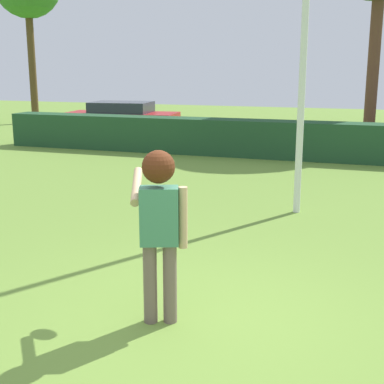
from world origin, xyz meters
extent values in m
plane|color=olive|center=(0.00, 0.00, 0.00)|extent=(60.00, 60.00, 0.00)
cylinder|color=#725E55|center=(-0.42, -0.18, 0.42)|extent=(0.14, 0.14, 0.84)
cylinder|color=#725E55|center=(-0.23, -0.10, 0.42)|extent=(0.14, 0.14, 0.84)
cube|color=#418361|center=(-0.33, -0.14, 1.13)|extent=(0.43, 0.34, 0.58)
cylinder|color=tan|center=(-0.64, 0.04, 1.37)|extent=(0.30, 0.61, 0.30)
cylinder|color=tan|center=(-0.11, -0.06, 1.11)|extent=(0.09, 0.09, 0.62)
sphere|color=tan|center=(-0.33, -0.14, 1.59)|extent=(0.22, 0.22, 0.22)
sphere|color=#4E2411|center=(-0.33, -0.14, 1.62)|extent=(0.32, 0.32, 0.32)
cylinder|color=orange|center=(-0.61, 0.46, 1.52)|extent=(0.28, 0.27, 0.11)
cylinder|color=silver|center=(0.38, 4.63, 3.34)|extent=(0.12, 0.12, 6.69)
cube|color=#21492A|center=(0.00, 10.42, 0.53)|extent=(19.33, 0.90, 1.05)
cube|color=#B21E1E|center=(-7.57, 13.77, 0.57)|extent=(4.36, 2.15, 0.55)
cube|color=#2D333D|center=(-7.57, 13.77, 1.05)|extent=(2.36, 1.80, 0.40)
cylinder|color=black|center=(-6.20, 14.78, 0.30)|extent=(0.61, 0.17, 0.60)
cylinder|color=black|center=(-6.02, 13.09, 0.30)|extent=(0.61, 0.17, 0.60)
cylinder|color=black|center=(-9.13, 14.46, 0.30)|extent=(0.61, 0.17, 0.60)
cylinder|color=black|center=(-8.94, 12.77, 0.30)|extent=(0.61, 0.17, 0.60)
cylinder|color=#503B1F|center=(-13.41, 16.63, 2.61)|extent=(0.33, 0.33, 5.22)
cylinder|color=brown|center=(1.38, 15.21, 2.72)|extent=(0.40, 0.40, 5.43)
camera|label=1|loc=(1.63, -4.87, 2.56)|focal=50.50mm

